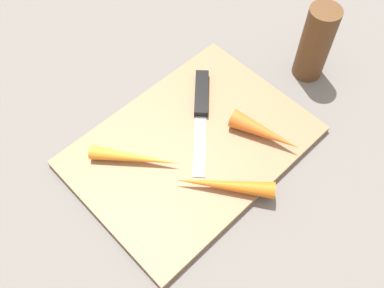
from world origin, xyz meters
name	(u,v)px	position (x,y,z in m)	size (l,w,h in m)	color
ground_plane	(192,148)	(0.00, 0.00, 0.00)	(1.40, 1.40, 0.00)	slate
cutting_board	(192,146)	(0.00, 0.00, 0.01)	(0.36, 0.26, 0.01)	#99704C
knife	(201,100)	(-0.07, -0.05, 0.02)	(0.16, 0.15, 0.01)	#B7B7BC
carrot_medium	(135,158)	(0.08, -0.04, 0.02)	(0.02, 0.02, 0.14)	orange
carrot_shortest	(265,133)	(-0.09, 0.07, 0.03)	(0.03, 0.03, 0.11)	orange
carrot_longest	(224,185)	(0.02, 0.09, 0.02)	(0.02, 0.02, 0.14)	orange
pepper_grinder	(315,43)	(-0.26, 0.03, 0.07)	(0.05, 0.05, 0.14)	brown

